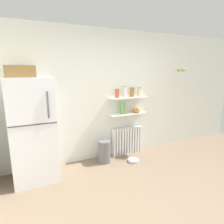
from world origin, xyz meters
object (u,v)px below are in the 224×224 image
at_px(storage_jar_2, 132,92).
at_px(shelf_bowl, 136,110).
at_px(refrigerator, 33,128).
at_px(vase, 123,108).
at_px(storage_jar_0, 117,93).
at_px(radiator, 127,141).
at_px(pet_food_bowl, 133,160).
at_px(storage_jar_3, 139,92).
at_px(hanging_fruit_basket, 181,70).
at_px(storage_jar_1, 125,92).
at_px(trash_bin, 104,151).

height_order(storage_jar_2, shelf_bowl, storage_jar_2).
distance_m(refrigerator, vase, 1.78).
bearing_deg(storage_jar_0, radiator, 6.54).
height_order(storage_jar_2, pet_food_bowl, storage_jar_2).
height_order(storage_jar_0, storage_jar_3, storage_jar_3).
height_order(pet_food_bowl, hanging_fruit_basket, hanging_fruit_basket).
height_order(refrigerator, pet_food_bowl, refrigerator).
distance_m(radiator, storage_jar_1, 1.09).
xyz_separation_m(storage_jar_1, trash_bin, (-0.53, -0.15, -1.16)).
relative_size(storage_jar_3, trash_bin, 0.44).
xyz_separation_m(storage_jar_3, trash_bin, (-0.88, -0.15, -1.14)).
bearing_deg(vase, pet_food_bowl, -82.84).
xyz_separation_m(radiator, storage_jar_0, (-0.26, -0.03, 1.07)).
relative_size(refrigerator, storage_jar_1, 7.95).
xyz_separation_m(vase, pet_food_bowl, (0.05, -0.39, -1.01)).
xyz_separation_m(vase, trash_bin, (-0.48, -0.15, -0.81)).
relative_size(radiator, hanging_fruit_basket, 2.01).
relative_size(shelf_bowl, hanging_fruit_basket, 0.53).
bearing_deg(radiator, hanging_fruit_basket, -15.49).
distance_m(storage_jar_0, storage_jar_2, 0.35).
bearing_deg(storage_jar_2, trash_bin, -168.13).
height_order(refrigerator, storage_jar_1, refrigerator).
height_order(storage_jar_1, trash_bin, storage_jar_1).
distance_m(vase, hanging_fruit_basket, 1.50).
bearing_deg(radiator, storage_jar_3, -6.54).
relative_size(storage_jar_0, storage_jar_1, 0.81).
xyz_separation_m(radiator, storage_jar_2, (0.09, -0.03, 1.08)).
bearing_deg(shelf_bowl, refrigerator, -174.50).
xyz_separation_m(storage_jar_2, storage_jar_3, (0.17, 0.00, -0.01)).
bearing_deg(storage_jar_0, trash_bin, -157.32).
height_order(shelf_bowl, trash_bin, shelf_bowl).
distance_m(refrigerator, hanging_fruit_basket, 3.15).
bearing_deg(storage_jar_1, refrigerator, -173.62).
bearing_deg(storage_jar_3, storage_jar_2, 180.00).
bearing_deg(hanging_fruit_basket, storage_jar_2, 164.81).
relative_size(storage_jar_2, trash_bin, 0.47).
relative_size(storage_jar_3, vase, 0.84).
height_order(storage_jar_0, trash_bin, storage_jar_0).
relative_size(storage_jar_2, hanging_fruit_basket, 0.61).
bearing_deg(storage_jar_2, refrigerator, -174.18).
bearing_deg(radiator, storage_jar_1, -161.02).
distance_m(refrigerator, shelf_bowl, 2.10).
xyz_separation_m(storage_jar_2, vase, (-0.22, 0.00, -0.33)).
height_order(storage_jar_0, hanging_fruit_basket, hanging_fruit_basket).
bearing_deg(pet_food_bowl, storage_jar_3, 48.78).
bearing_deg(trash_bin, storage_jar_1, 15.62).
relative_size(refrigerator, trash_bin, 4.23).
relative_size(refrigerator, hanging_fruit_basket, 5.42).
relative_size(storage_jar_2, storage_jar_3, 1.07).
xyz_separation_m(refrigerator, shelf_bowl, (2.09, 0.20, 0.07)).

